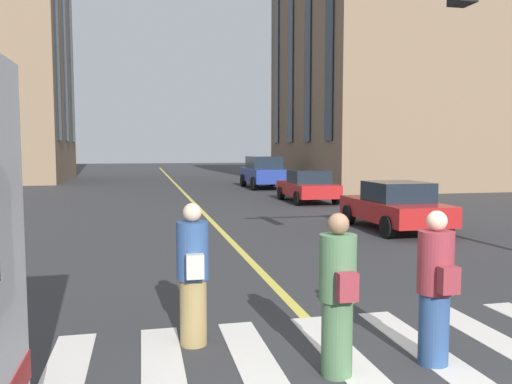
# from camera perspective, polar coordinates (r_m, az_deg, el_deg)

# --- Properties ---
(lane_centre_line) EXTENTS (80.00, 0.16, 0.01)m
(lane_centre_line) POSITION_cam_1_polar(r_m,az_deg,el_deg) (24.27, -7.38, -0.72)
(lane_centre_line) COLOR #D8C64C
(lane_centre_line) RESTS_ON ground_plane
(crosswalk_marking) EXTENTS (2.40, 8.45, 0.01)m
(crosswalk_marking) POSITION_cam_1_polar(r_m,az_deg,el_deg) (6.26, 9.16, -17.08)
(crosswalk_marking) COLOR silver
(crosswalk_marking) RESTS_ON ground_plane
(car_red_far) EXTENTS (3.90, 1.89, 1.40)m
(car_red_far) POSITION_cam_1_polar(r_m,az_deg,el_deg) (15.25, 15.17, -1.50)
(car_red_far) COLOR #B21E1E
(car_red_far) RESTS_ON ground_plane
(car_blue_parked_a) EXTENTS (4.70, 2.14, 1.88)m
(car_blue_parked_a) POSITION_cam_1_polar(r_m,az_deg,el_deg) (30.44, 0.87, 2.26)
(car_blue_parked_a) COLOR navy
(car_blue_parked_a) RESTS_ON ground_plane
(car_red_near) EXTENTS (3.90, 1.89, 1.40)m
(car_red_near) POSITION_cam_1_polar(r_m,az_deg,el_deg) (22.53, 5.76, 0.64)
(car_red_near) COLOR #B21E1E
(car_red_near) RESTS_ON ground_plane
(pedestrian_near) EXTENTS (0.50, 0.38, 1.70)m
(pedestrian_near) POSITION_cam_1_polar(r_m,az_deg,el_deg) (6.19, -7.02, -9.07)
(pedestrian_near) COLOR #997F4C
(pedestrian_near) RESTS_ON ground_plane
(pedestrian_companion) EXTENTS (0.50, 0.38, 1.68)m
(pedestrian_companion) POSITION_cam_1_polar(r_m,az_deg,el_deg) (5.92, 19.29, -10.07)
(pedestrian_companion) COLOR #2D4C7F
(pedestrian_companion) RESTS_ON ground_plane
(pedestrian_far) EXTENTS (0.50, 0.38, 1.69)m
(pedestrian_far) POSITION_cam_1_polar(r_m,az_deg,el_deg) (5.40, 9.07, -11.25)
(pedestrian_far) COLOR #4C724C
(pedestrian_far) RESTS_ON ground_plane
(building_right_near) EXTENTS (14.18, 13.87, 19.69)m
(building_right_near) POSITION_cam_1_polar(r_m,az_deg,el_deg) (35.88, 15.89, 16.73)
(building_right_near) COLOR #846B51
(building_right_near) RESTS_ON ground_plane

